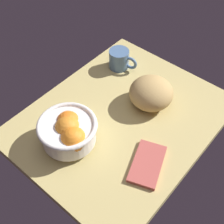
# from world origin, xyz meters

# --- Properties ---
(ground_plane) EXTENTS (0.72, 0.58, 0.03)m
(ground_plane) POSITION_xyz_m (0.00, 0.00, -0.01)
(ground_plane) COLOR tan
(fruit_bowl) EXTENTS (0.19, 0.19, 0.11)m
(fruit_bowl) POSITION_xyz_m (-0.19, 0.06, 0.06)
(fruit_bowl) COLOR white
(fruit_bowl) RESTS_ON ground
(bread_loaf) EXTENTS (0.22, 0.22, 0.10)m
(bread_loaf) POSITION_xyz_m (0.12, -0.04, 0.05)
(bread_loaf) COLOR tan
(bread_loaf) RESTS_ON ground
(napkin_folded) EXTENTS (0.18, 0.14, 0.01)m
(napkin_folded) POSITION_xyz_m (-0.09, -0.18, 0.01)
(napkin_folded) COLOR #B8524A
(napkin_folded) RESTS_ON ground
(mug) EXTENTS (0.08, 0.12, 0.08)m
(mug) POSITION_xyz_m (0.20, 0.18, 0.04)
(mug) COLOR #4E6F97
(mug) RESTS_ON ground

